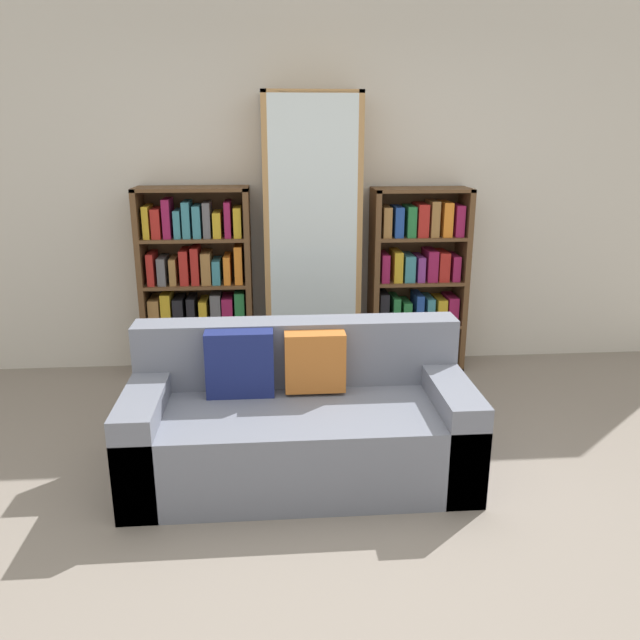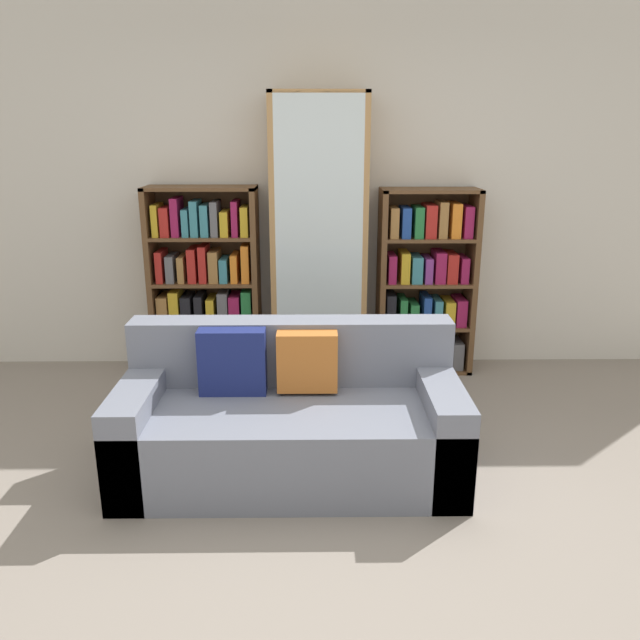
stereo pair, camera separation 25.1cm
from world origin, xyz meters
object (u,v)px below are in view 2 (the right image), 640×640
object	(u,v)px
couch	(290,422)
wine_bottle	(369,369)
display_cabinet	(319,239)
bookshelf_left	(206,285)
bookshelf_right	(425,285)

from	to	relation	value
couch	wine_bottle	bearing A→B (deg)	64.43
display_cabinet	bookshelf_left	bearing A→B (deg)	178.91
couch	bookshelf_right	xyz separation A→B (m)	(0.97, 1.52, 0.38)
couch	bookshelf_left	distance (m)	1.71
couch	bookshelf_left	xyz separation A→B (m)	(-0.68, 1.52, 0.39)
couch	wine_bottle	distance (m)	1.21
couch	display_cabinet	size ratio (longest dim) A/B	0.87
couch	bookshelf_left	size ratio (longest dim) A/B	1.27
couch	display_cabinet	bearing A→B (deg)	83.55
display_cabinet	wine_bottle	bearing A→B (deg)	-49.59
bookshelf_left	couch	bearing A→B (deg)	-65.85
bookshelf_left	wine_bottle	bearing A→B (deg)	-19.64
couch	bookshelf_left	bearing A→B (deg)	114.15
bookshelf_left	display_cabinet	xyz separation A→B (m)	(0.85, -0.02, 0.35)
bookshelf_right	bookshelf_left	bearing A→B (deg)	-179.99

